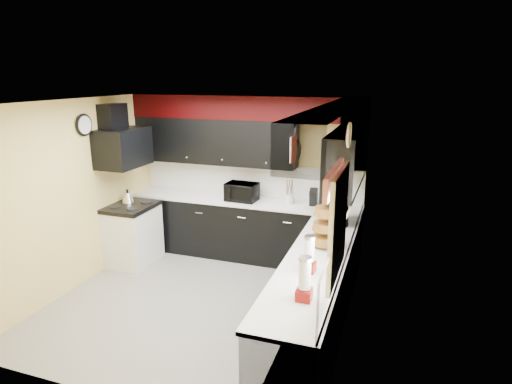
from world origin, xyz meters
TOP-DOWN VIEW (x-y plane):
  - ground at (0.00, 0.00)m, footprint 3.60×3.60m
  - wall_back at (0.00, 1.80)m, footprint 3.60×0.06m
  - wall_right at (1.80, 0.00)m, footprint 0.06×3.60m
  - wall_left at (-1.80, 0.00)m, footprint 0.06×3.60m
  - ceiling at (0.00, 0.00)m, footprint 3.60×3.60m
  - cab_back at (0.00, 1.50)m, footprint 3.60×0.60m
  - cab_right at (1.50, -0.30)m, footprint 0.60×3.00m
  - counter_back at (0.00, 1.50)m, footprint 3.62×0.64m
  - counter_right at (1.50, -0.30)m, footprint 0.64×3.02m
  - splash_back at (0.00, 1.79)m, footprint 3.60×0.02m
  - splash_right at (1.79, 0.00)m, footprint 0.02×3.60m
  - upper_back at (-0.50, 1.62)m, footprint 2.60×0.35m
  - upper_right at (1.62, 0.90)m, footprint 0.35×1.80m
  - soffit_back at (0.00, 1.62)m, footprint 3.60×0.36m
  - soffit_right at (1.62, -0.18)m, footprint 0.36×3.24m
  - stove at (-1.50, 0.75)m, footprint 0.60×0.75m
  - cooktop at (-1.50, 0.75)m, footprint 0.62×0.77m
  - hood at (-1.55, 0.75)m, footprint 0.50×0.78m
  - hood_duct at (-1.68, 0.75)m, footprint 0.24×0.40m
  - window at (1.79, -0.90)m, footprint 0.03×0.86m
  - valance at (1.73, -0.90)m, footprint 0.04×0.88m
  - pan_top at (0.82, 1.55)m, footprint 0.03×0.22m
  - pan_mid at (0.82, 1.42)m, footprint 0.03×0.28m
  - pan_low at (0.82, 1.68)m, footprint 0.03×0.24m
  - cut_board at (0.83, 1.30)m, footprint 0.03×0.26m
  - baskets at (1.52, 0.05)m, footprint 0.27×0.27m
  - clock at (-1.77, 0.25)m, footprint 0.03×0.30m
  - deco_plate at (1.77, -0.35)m, footprint 0.03×0.24m
  - toaster_oven at (0.01, 1.44)m, footprint 0.49×0.42m
  - microwave at (1.48, 0.92)m, footprint 0.46×0.57m
  - utensil_crock at (0.74, 1.51)m, footprint 0.18×0.18m
  - knife_block at (1.10, 1.52)m, footprint 0.13×0.17m
  - kettle at (-1.62, 0.85)m, footprint 0.19×0.19m
  - dispenser_a at (1.49, -0.64)m, footprint 0.13×0.13m
  - dispenser_b at (1.56, -1.18)m, footprint 0.13×0.13m

SIDE VIEW (x-z plane):
  - ground at x=0.00m, z-range 0.00..0.00m
  - stove at x=-1.50m, z-range 0.00..0.86m
  - cab_back at x=0.00m, z-range 0.00..0.90m
  - cab_right at x=1.50m, z-range 0.00..0.90m
  - cooktop at x=-1.50m, z-range 0.86..0.92m
  - counter_back at x=0.00m, z-range 0.90..0.94m
  - counter_right at x=1.50m, z-range 0.90..0.94m
  - kettle at x=-1.62m, z-range 0.92..1.08m
  - utensil_crock at x=0.74m, z-range 0.94..1.08m
  - knife_block at x=1.10m, z-range 0.94..1.19m
  - toaster_oven at x=0.01m, z-range 0.94..1.21m
  - microwave at x=1.48m, z-range 0.94..1.22m
  - dispenser_a at x=1.49m, z-range 0.94..1.27m
  - dispenser_b at x=1.56m, z-range 0.94..1.30m
  - baskets at x=1.52m, z-range 0.93..1.43m
  - splash_back at x=0.00m, z-range 0.94..1.44m
  - splash_right at x=1.79m, z-range 0.94..1.44m
  - wall_back at x=0.00m, z-range 0.00..2.50m
  - wall_right at x=1.80m, z-range 0.00..2.50m
  - wall_left at x=-1.80m, z-range 0.00..2.50m
  - window at x=1.79m, z-range 1.07..2.03m
  - pan_low at x=0.82m, z-range 1.51..1.93m
  - pan_mid at x=0.82m, z-range 1.52..1.98m
  - hood at x=-1.55m, z-range 1.50..2.06m
  - upper_back at x=-0.50m, z-range 1.45..2.15m
  - upper_right at x=1.62m, z-range 1.45..2.15m
  - cut_board at x=0.83m, z-range 1.62..1.98m
  - valance at x=1.73m, z-range 1.85..2.05m
  - pan_top at x=0.82m, z-range 1.80..2.20m
  - clock at x=-1.77m, z-range 2.00..2.30m
  - hood_duct at x=-1.68m, z-range 2.00..2.40m
  - deco_plate at x=1.77m, z-range 2.13..2.37m
  - soffit_back at x=0.00m, z-range 2.15..2.50m
  - soffit_right at x=1.62m, z-range 2.15..2.50m
  - ceiling at x=0.00m, z-range 2.47..2.53m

